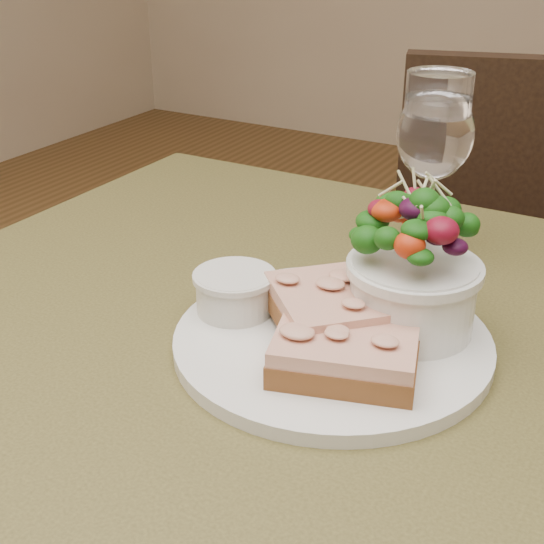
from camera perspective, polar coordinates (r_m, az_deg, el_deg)
The scene contains 9 objects.
cafe_table at distance 0.69m, azimuth 0.82°, elevation -12.93°, with size 0.80×0.80×0.75m.
chair_far at distance 1.48m, azimuth 16.98°, elevation -7.51°, with size 0.52×0.52×0.90m.
dinner_plate at distance 0.63m, azimuth 4.54°, elevation -5.21°, with size 0.26×0.26×0.01m, color white.
sandwich_front at distance 0.58m, azimuth 5.53°, elevation -6.10°, with size 0.13×0.11×0.03m.
sandwich_back at distance 0.62m, azimuth 3.88°, elevation -2.77°, with size 0.12×0.13×0.03m.
ramekin at distance 0.65m, azimuth -2.83°, elevation -1.38°, with size 0.07×0.07×0.04m.
salad_bowl at distance 0.62m, azimuth 10.71°, elevation 0.56°, with size 0.10×0.10×0.13m.
garnish at distance 0.69m, azimuth 2.77°, elevation -0.80°, with size 0.05×0.04×0.02m.
wine_glass at distance 0.77m, azimuth 12.15°, elevation 9.71°, with size 0.08×0.08×0.18m.
Camera 1 is at (0.26, -0.47, 1.08)m, focal length 50.00 mm.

